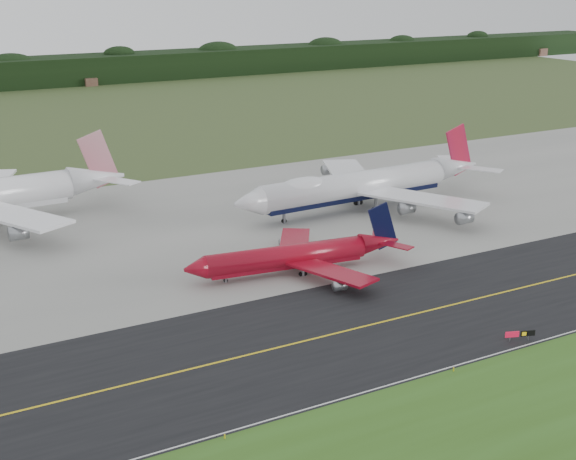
{
  "coord_description": "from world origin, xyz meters",
  "views": [
    {
      "loc": [
        -63.9,
        -89.45,
        47.78
      ],
      "look_at": [
        -2.3,
        22.0,
        6.7
      ],
      "focal_mm": 50.0,
      "sensor_mm": 36.0,
      "label": 1
    }
  ],
  "objects": [
    {
      "name": "grass_verge",
      "position": [
        0.0,
        -35.0,
        0.01
      ],
      "size": [
        400.0,
        30.0,
        0.01
      ],
      "primitive_type": "cube",
      "color": "#365D1B",
      "rests_on": "ground"
    },
    {
      "name": "jet_red_737",
      "position": [
        -1.88,
        19.44,
        2.87
      ],
      "size": [
        38.52,
        31.2,
        10.4
      ],
      "color": "maroon",
      "rests_on": "ground"
    },
    {
      "name": "edge_marker_left",
      "position": [
        -33.56,
        -20.5,
        0.25
      ],
      "size": [
        0.16,
        0.16,
        0.5
      ],
      "primitive_type": "cylinder",
      "color": "yellow",
      "rests_on": "ground"
    },
    {
      "name": "apron",
      "position": [
        0.0,
        51.0,
        0.01
      ],
      "size": [
        400.0,
        78.0,
        0.01
      ],
      "primitive_type": "cube",
      "color": "gray",
      "rests_on": "ground"
    },
    {
      "name": "taxiway_centreline",
      "position": [
        0.0,
        -4.0,
        0.03
      ],
      "size": [
        400.0,
        0.4,
        0.0
      ],
      "primitive_type": "cube",
      "color": "yellow",
      "rests_on": "taxiway"
    },
    {
      "name": "ground",
      "position": [
        0.0,
        0.0,
        0.0
      ],
      "size": [
        600.0,
        600.0,
        0.0
      ],
      "primitive_type": "plane",
      "color": "#324620",
      "rests_on": "ground"
    },
    {
      "name": "taxiway_sign",
      "position": [
        11.57,
        -18.02,
        1.0
      ],
      "size": [
        4.07,
        1.58,
        1.42
      ],
      "color": "slate",
      "rests_on": "ground"
    },
    {
      "name": "edge_marker_center",
      "position": [
        -2.03,
        -20.5,
        0.25
      ],
      "size": [
        0.16,
        0.16,
        0.5
      ],
      "primitive_type": "cylinder",
      "color": "yellow",
      "rests_on": "ground"
    },
    {
      "name": "taxiway",
      "position": [
        0.0,
        -4.0,
        0.01
      ],
      "size": [
        400.0,
        32.0,
        0.02
      ],
      "primitive_type": "cube",
      "color": "black",
      "rests_on": "ground"
    },
    {
      "name": "horizon_treeline",
      "position": [
        0.0,
        273.76,
        5.47
      ],
      "size": [
        700.0,
        25.0,
        12.0
      ],
      "color": "black",
      "rests_on": "ground"
    },
    {
      "name": "taxiway_edge_line",
      "position": [
        0.0,
        -19.5,
        0.03
      ],
      "size": [
        400.0,
        0.25,
        0.0
      ],
      "primitive_type": "cube",
      "color": "silver",
      "rests_on": "taxiway"
    },
    {
      "name": "jet_ba_747",
      "position": [
        28.35,
        45.19,
        5.33
      ],
      "size": [
        62.26,
        51.57,
        15.66
      ],
      "color": "silver",
      "rests_on": "ground"
    }
  ]
}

